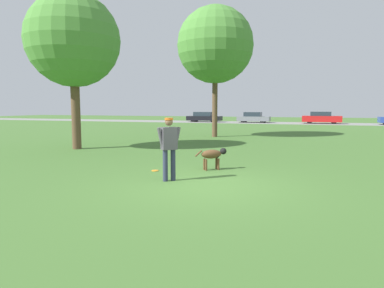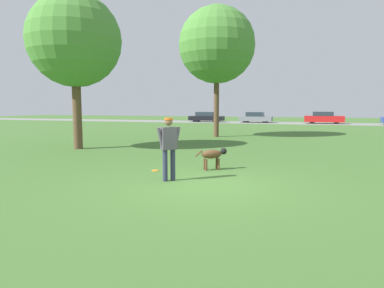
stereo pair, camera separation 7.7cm
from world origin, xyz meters
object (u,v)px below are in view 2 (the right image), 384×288
Objects in this scene: parked_car_black at (206,117)px; tree_mid_center at (217,45)px; person at (169,144)px; tree_near_left at (75,41)px; parked_car_grey at (256,118)px; dog at (213,155)px; frisbee at (155,171)px; parked_car_red at (324,118)px.

tree_mid_center is at bearing -69.82° from parked_car_black.
tree_near_left is (-6.80, 5.05, 3.97)m from person.
parked_car_black is at bearing -177.47° from parked_car_grey.
parked_car_grey reaches higher than dog.
dog is 1.87m from frisbee.
frisbee is 34.06m from parked_car_red.
tree_near_left is 1.60× the size of parked_car_red.
dog is 0.20× the size of parked_car_black.
dog is at bearing -22.60° from tree_near_left.
tree_mid_center is at bearing 96.64° from frisbee.
tree_mid_center is (-2.40, 13.47, 4.91)m from person.
parked_car_black is 6.43m from parked_car_grey.
parked_car_black is at bearing 95.35° from tree_near_left.
parked_car_red is at bearing 0.35° from parked_car_grey.
tree_near_left is at bearing 99.27° from person.
tree_near_left is at bearing -117.61° from tree_mid_center.
frisbee is (-0.96, 1.17, -0.98)m from person.
parked_car_grey is 8.00m from parked_car_red.
tree_mid_center is (-1.43, 12.30, 5.89)m from frisbee.
dog is 0.13× the size of tree_near_left.
dog is at bearing -82.15° from parked_car_grey.
tree_near_left is (-7.47, 3.11, 4.49)m from dog.
frisbee is 34.62m from parked_car_black.
parked_car_red is at bearing 37.92° from person.
frisbee is at bearing 85.49° from person.
dog is 0.20× the size of parked_car_red.
person is at bearing -50.39° from frisbee.
tree_mid_center is at bearing -86.76° from parked_car_grey.
tree_near_left is 32.15m from parked_car_red.
person is at bearing -147.14° from dog.
tree_mid_center is 22.02m from parked_car_grey.
person is 9.35m from tree_near_left.
frisbee is 13.72m from tree_mid_center.
frisbee is 33.75m from parked_car_grey.
parked_car_grey is 0.91× the size of parked_car_red.
tree_mid_center reaches higher than dog.
parked_car_grey is at bearing 93.71° from frisbee.
parked_car_grey is (-3.82, 32.90, 0.17)m from dog.
tree_near_left is at bearing -108.90° from parked_car_red.
parked_car_red reaches higher than parked_car_grey.
person is at bearing -36.60° from tree_near_left.
frisbee is at bearing -74.11° from parked_car_black.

